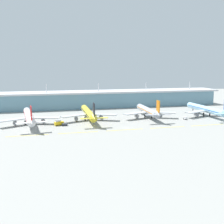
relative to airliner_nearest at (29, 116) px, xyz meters
The scene contains 14 objects.
ground_plane 78.12m from the airliner_nearest, 23.51° to the right, with size 600.00×600.00×0.00m, color gray.
terminal_building 106.94m from the airliner_nearest, 48.10° to the left, with size 288.00×34.00×27.28m.
airliner_nearest is the anchor object (origin of this frame).
airliner_near_middle 48.91m from the airliner_nearest, ahead, with size 48.78×68.76×18.90m.
airliner_far_middle 102.29m from the airliner_nearest, ahead, with size 48.72×60.33×18.90m.
airliner_farthest 158.00m from the airliner_nearest, ahead, with size 48.80×66.67×18.90m.
taxiway_stripe_west 37.65m from the airliner_nearest, 89.39° to the right, with size 28.00×0.70×0.04m, color yellow.
taxiway_stripe_mid_west 50.99m from the airliner_nearest, 47.16° to the right, with size 28.00×0.70×0.04m, color yellow.
taxiway_stripe_centre 78.07m from the airliner_nearest, 28.47° to the right, with size 28.00×0.70×0.04m, color yellow.
taxiway_stripe_mid_east 109.09m from the airliner_nearest, 19.91° to the right, with size 28.00×0.70×0.04m, color yellow.
taxiway_stripe_east 141.49m from the airliner_nearest, 15.21° to the right, with size 28.00×0.70×0.04m, color yellow.
fuel_truck 25.22m from the airliner_nearest, 24.31° to the right, with size 7.64×5.28×4.95m.
pushback_tug 30.09m from the airliner_nearest, 24.40° to the right, with size 4.47×2.64×1.85m.
baggage_cart 131.70m from the airliner_nearest, ahead, with size 2.59×3.88×2.48m.
Camera 1 is at (-60.00, -194.10, 46.02)m, focal length 44.21 mm.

